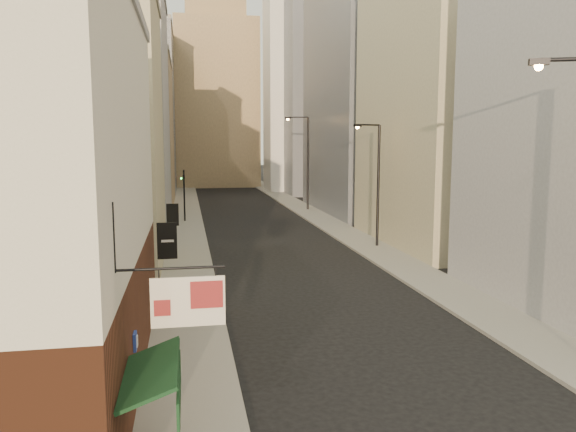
{
  "coord_description": "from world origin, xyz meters",
  "views": [
    {
      "loc": [
        -6.48,
        -8.98,
        7.57
      ],
      "look_at": [
        -1.64,
        17.59,
        4.02
      ],
      "focal_mm": 35.0,
      "sensor_mm": 36.0,
      "label": 1
    }
  ],
  "objects_px": {
    "white_tower": "(292,70)",
    "streetlamp_mid": "(376,178)",
    "clock_tower": "(216,84)",
    "traffic_light_left": "(184,184)",
    "streetlamp_far": "(306,157)"
  },
  "relations": [
    {
      "from": "streetlamp_far",
      "to": "traffic_light_left",
      "type": "relative_size",
      "value": 2.08
    },
    {
      "from": "streetlamp_mid",
      "to": "streetlamp_far",
      "type": "relative_size",
      "value": 0.85
    },
    {
      "from": "traffic_light_left",
      "to": "white_tower",
      "type": "bearing_deg",
      "value": -97.71
    },
    {
      "from": "white_tower",
      "to": "streetlamp_far",
      "type": "distance_m",
      "value": 29.04
    },
    {
      "from": "clock_tower",
      "to": "white_tower",
      "type": "relative_size",
      "value": 1.08
    },
    {
      "from": "streetlamp_far",
      "to": "traffic_light_left",
      "type": "xyz_separation_m",
      "value": [
        -13.3,
        -7.24,
        -2.29
      ]
    },
    {
      "from": "white_tower",
      "to": "streetlamp_mid",
      "type": "distance_m",
      "value": 50.78
    },
    {
      "from": "white_tower",
      "to": "streetlamp_mid",
      "type": "height_order",
      "value": "white_tower"
    },
    {
      "from": "streetlamp_far",
      "to": "traffic_light_left",
      "type": "bearing_deg",
      "value": -127.5
    },
    {
      "from": "clock_tower",
      "to": "streetlamp_far",
      "type": "relative_size",
      "value": 4.32
    },
    {
      "from": "streetlamp_mid",
      "to": "streetlamp_far",
      "type": "bearing_deg",
      "value": 69.96
    },
    {
      "from": "streetlamp_mid",
      "to": "streetlamp_far",
      "type": "xyz_separation_m",
      "value": [
        -0.21,
        22.92,
        0.89
      ]
    },
    {
      "from": "streetlamp_mid",
      "to": "traffic_light_left",
      "type": "bearing_deg",
      "value": 110.2
    },
    {
      "from": "clock_tower",
      "to": "white_tower",
      "type": "bearing_deg",
      "value": -51.84
    },
    {
      "from": "streetlamp_mid",
      "to": "traffic_light_left",
      "type": "xyz_separation_m",
      "value": [
        -13.52,
        15.68,
        -1.4
      ]
    }
  ]
}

